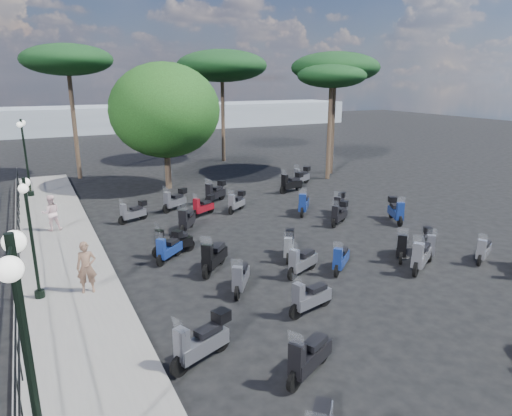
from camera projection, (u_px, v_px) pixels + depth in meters
name	position (u px, v px, depth m)	size (l,w,h in m)	color
ground	(252.00, 253.00, 17.19)	(120.00, 120.00, 0.00)	black
sidewalk	(60.00, 254.00, 16.93)	(3.00, 30.00, 0.15)	slate
railing	(18.00, 240.00, 15.97)	(0.04, 26.04, 1.10)	black
lamp_post_0	(30.00, 368.00, 6.03)	(0.35, 1.30, 4.40)	black
lamp_post_1	(31.00, 231.00, 12.83)	(0.32, 1.06, 3.60)	black
lamp_post_2	(25.00, 153.00, 24.29)	(0.43, 1.21, 4.15)	black
woman	(86.00, 267.00, 13.54)	(0.58, 0.38, 1.58)	brown
pedestrian_far	(51.00, 213.00, 19.08)	(0.75, 0.58, 1.53)	silver
scooter_1	(202.00, 342.00, 10.44)	(1.70, 0.91, 1.42)	black
scooter_2	(240.00, 278.00, 13.96)	(1.04, 1.39, 1.30)	black
scooter_3	(172.00, 243.00, 16.86)	(1.72, 0.59, 1.37)	black
scooter_4	(187.00, 221.00, 19.40)	(1.12, 1.55, 1.43)	black
scooter_5	(133.00, 212.00, 20.77)	(1.44, 0.75, 1.20)	black
scooter_6	(309.00, 357.00, 9.94)	(1.61, 0.96, 1.40)	black
scooter_7	(310.00, 298.00, 12.69)	(1.62, 0.64, 1.31)	black
scooter_8	(214.00, 257.00, 15.42)	(1.37, 1.41, 1.48)	black
scooter_9	(169.00, 248.00, 16.37)	(1.28, 1.16, 1.25)	black
scooter_10	(204.00, 206.00, 21.75)	(1.37, 0.86, 1.19)	black
scooter_11	(175.00, 201.00, 22.60)	(1.50, 1.02, 1.33)	black
scooter_13	(341.00, 259.00, 15.47)	(1.26, 1.08, 1.24)	black
scooter_14	(302.00, 262.00, 15.17)	(1.55, 0.86, 1.31)	black
scooter_15	(289.00, 246.00, 16.58)	(0.99, 1.33, 1.22)	black
scooter_16	(237.00, 202.00, 22.41)	(1.30, 1.06, 1.22)	black
scooter_17	(215.00, 193.00, 24.07)	(1.54, 1.14, 1.40)	black
scooter_19	(429.00, 244.00, 16.77)	(1.15, 1.28, 1.25)	black
scooter_20	(402.00, 246.00, 16.55)	(1.28, 1.27, 1.35)	black
scooter_21	(339.00, 214.00, 20.45)	(1.38, 0.98, 1.24)	black
scooter_22	(339.00, 205.00, 21.83)	(1.31, 1.24, 1.31)	black
scooter_23	(292.00, 183.00, 26.18)	(1.75, 0.77, 1.42)	black
scooter_25	(421.00, 256.00, 15.52)	(1.62, 1.09, 1.46)	black
scooter_26	(483.00, 251.00, 16.29)	(1.38, 0.81, 1.19)	black
scooter_27	(396.00, 211.00, 20.75)	(0.95, 1.59, 1.37)	black
scooter_28	(304.00, 204.00, 21.97)	(1.23, 1.46, 1.43)	black
scooter_29	(302.00, 177.00, 27.97)	(1.60, 1.00, 1.39)	black
broadleaf_tree	(165.00, 110.00, 26.03)	(6.32, 6.32, 7.26)	#38281E
pine_0	(222.00, 66.00, 34.27)	(6.84, 6.84, 8.43)	#38281E
pine_1	(335.00, 68.00, 29.66)	(5.77, 5.77, 8.01)	#38281E
pine_2	(67.00, 60.00, 27.96)	(5.50, 5.50, 8.39)	#38281E
pine_3	(332.00, 77.00, 28.14)	(4.29, 4.29, 7.24)	#38281E
distant_hills	(88.00, 119.00, 55.40)	(70.00, 8.00, 3.00)	gray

